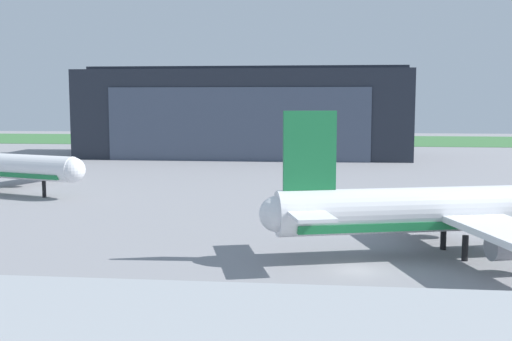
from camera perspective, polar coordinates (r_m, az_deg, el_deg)
ground_plane at (r=54.12m, az=9.05°, el=-8.87°), size 440.00×440.00×0.00m
grass_field_strip at (r=222.12m, az=6.86°, el=2.73°), size 440.00×56.00×0.08m
maintenance_hangar at (r=160.04m, az=-0.97°, el=5.20°), size 79.99×29.88×22.45m
airliner_near_right at (r=61.11m, az=18.81°, el=-3.40°), size 38.24×30.91×13.25m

